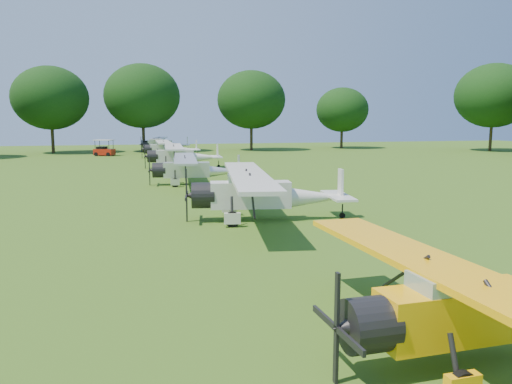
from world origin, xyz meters
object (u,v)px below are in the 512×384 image
aircraft_3 (263,190)px  aircraft_6 (169,147)px  aircraft_2 (478,302)px  aircraft_4 (194,167)px  aircraft_7 (164,143)px  golf_cart (104,150)px  aircraft_5 (181,154)px

aircraft_3 → aircraft_6: (-0.88, 40.54, -0.09)m
aircraft_2 → aircraft_4: aircraft_4 is taller
aircraft_2 → aircraft_7: 66.98m
aircraft_6 → aircraft_7: aircraft_7 is taller
golf_cart → aircraft_2: bearing=-56.6°
aircraft_5 → aircraft_6: size_ratio=1.05×
aircraft_5 → aircraft_7: aircraft_5 is taller
golf_cart → aircraft_7: bearing=62.6°
aircraft_5 → golf_cart: 21.22m
aircraft_5 → golf_cart: bearing=116.1°
aircraft_6 → golf_cart: (-7.91, 5.93, -0.60)m
aircraft_2 → aircraft_3: bearing=89.7°
aircraft_4 → golf_cart: (-7.44, 32.67, -0.54)m
aircraft_2 → golf_cart: (-9.08, 60.64, -0.46)m
aircraft_3 → golf_cart: bearing=109.6°
aircraft_3 → golf_cart: aircraft_3 is taller
aircraft_7 → golf_cart: (-8.21, -6.34, -0.62)m
aircraft_6 → aircraft_7: bearing=90.0°
aircraft_3 → golf_cart: (-8.79, 46.47, -0.69)m
aircraft_7 → aircraft_5: bearing=-81.3°
aircraft_3 → aircraft_6: size_ratio=1.07×
aircraft_2 → aircraft_4: (-1.64, 27.97, 0.08)m
aircraft_2 → aircraft_6: size_ratio=0.89×
aircraft_6 → aircraft_3: bearing=-87.4°
aircraft_3 → aircraft_5: 26.81m
aircraft_2 → aircraft_7: size_ratio=0.88×
aircraft_6 → golf_cart: size_ratio=4.00×
aircraft_2 → aircraft_7: bearing=89.3°
aircraft_4 → golf_cart: aircraft_4 is taller
aircraft_3 → aircraft_6: aircraft_3 is taller
aircraft_5 → aircraft_3: bearing=-84.0°
aircraft_5 → aircraft_6: 13.74m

